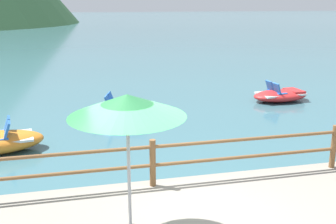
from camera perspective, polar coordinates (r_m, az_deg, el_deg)
name	(u,v)px	position (r m, az deg, el deg)	size (l,w,h in m)	color
ground_plane	(85,38)	(45.77, -11.62, 10.26)	(200.00, 200.00, 0.00)	#3D6B75
dock_railing	(153,158)	(7.83, -2.19, -6.53)	(23.92, 0.12, 0.95)	brown
beach_umbrella	(127,108)	(5.73, -5.79, 0.62)	(1.70, 1.70, 2.24)	#B2B2B7
pedal_boat_1	(121,111)	(13.71, -6.68, 0.14)	(2.54, 1.83, 0.90)	blue
pedal_boat_3	(281,95)	(16.85, 15.61, 2.33)	(2.42, 1.47, 0.81)	red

